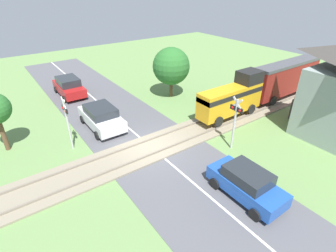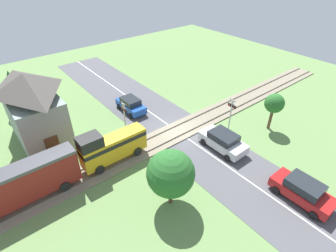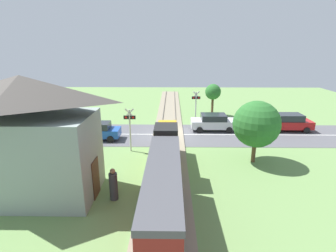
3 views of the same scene
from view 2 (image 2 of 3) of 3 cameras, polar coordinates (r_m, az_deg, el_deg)
The scene contains 14 objects.
ground_plane at distance 25.41m, azimuth 2.15°, elevation -1.25°, with size 60.00×60.00×0.00m, color #66894C.
road_surface at distance 25.40m, azimuth 2.15°, elevation -1.23°, with size 48.00×6.40×0.02m.
track_bed at distance 25.37m, azimuth 2.15°, elevation -1.12°, with size 2.80×48.00×0.24m.
train at distance 20.36m, azimuth -22.02°, elevation -8.18°, with size 1.58×13.35×3.18m.
car_near_crossing at distance 23.40m, azimuth 11.87°, elevation -3.14°, with size 4.28×2.07×1.59m.
car_far_side at distance 28.48m, azimuth -8.10°, elevation 4.63°, with size 3.80×1.79×1.55m.
car_behind_queue at distance 20.93m, azimuth 27.29°, elevation -12.37°, with size 4.23×1.97×1.65m.
crossing_signal_west_approach at distance 25.15m, azimuth 13.59°, elevation 3.23°, with size 0.90×0.18×3.43m.
crossing_signal_east_approach at distance 24.25m, azimuth -9.50°, elevation 2.51°, with size 0.90×0.18×3.43m.
station_building at distance 25.53m, azimuth -27.12°, elevation 3.24°, with size 7.09×4.13×6.51m.
pedestrian_by_station at distance 23.14m, azimuth -23.56°, elevation -6.28°, with size 0.44×0.44×1.78m.
tree_by_station at distance 30.61m, azimuth -30.76°, elevation 7.71°, with size 2.47×2.47×4.95m.
tree_roadside_hedge at distance 17.13m, azimuth 0.59°, elevation -10.32°, with size 3.19×3.19×4.37m.
tree_beyond_track at distance 26.36m, azimuth 22.14°, elevation 4.51°, with size 1.82×1.82×3.72m.
Camera 2 is at (-15.45, 13.66, 14.85)m, focal length 28.00 mm.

